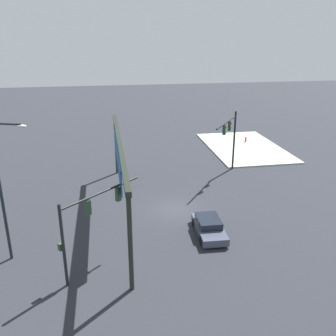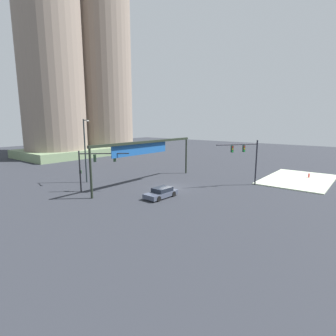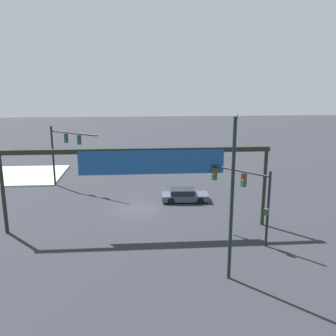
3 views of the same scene
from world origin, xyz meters
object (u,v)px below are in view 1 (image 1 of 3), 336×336
(traffic_signal_near_corner, at_px, (87,217))
(traffic_signal_opposite_side, at_px, (230,133))
(streetlamp_curved_arm, at_px, (3,185))
(fire_hydrant_on_curb, at_px, (246,139))
(sedan_car_approaching, at_px, (209,227))

(traffic_signal_near_corner, height_order, traffic_signal_opposite_side, traffic_signal_opposite_side)
(traffic_signal_opposite_side, height_order, streetlamp_curved_arm, streetlamp_curved_arm)
(traffic_signal_opposite_side, relative_size, fire_hydrant_on_curb, 9.10)
(traffic_signal_near_corner, bearing_deg, fire_hydrant_on_curb, 10.02)
(streetlamp_curved_arm, bearing_deg, traffic_signal_near_corner, -5.59)
(sedan_car_approaching, height_order, fire_hydrant_on_curb, sedan_car_approaching)
(sedan_car_approaching, bearing_deg, traffic_signal_near_corner, -67.60)
(streetlamp_curved_arm, xyz_separation_m, sedan_car_approaching, (0.97, -13.72, -4.78))
(traffic_signal_near_corner, xyz_separation_m, fire_hydrant_on_curb, (26.25, -20.38, -3.32))
(streetlamp_curved_arm, distance_m, sedan_car_approaching, 14.56)
(sedan_car_approaching, distance_m, fire_hydrant_on_curb, 25.87)
(fire_hydrant_on_curb, bearing_deg, traffic_signal_opposite_side, 150.60)
(traffic_signal_near_corner, height_order, sedan_car_approaching, traffic_signal_near_corner)
(traffic_signal_opposite_side, bearing_deg, streetlamp_curved_arm, -20.76)
(traffic_signal_near_corner, xyz_separation_m, sedan_car_approaching, (3.19, -8.64, -3.23))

